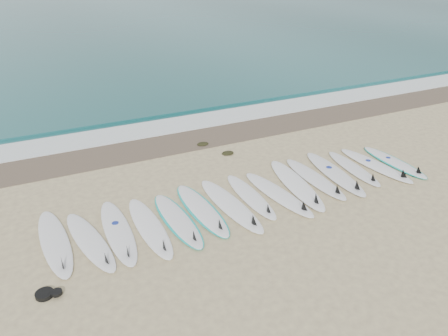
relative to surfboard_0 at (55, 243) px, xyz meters
name	(u,v)px	position (x,y,z in m)	size (l,w,h in m)	color
ground	(251,198)	(4.61, -0.05, -0.06)	(120.00, 120.00, 0.00)	tan
ocean	(66,22)	(4.61, 32.45, -0.04)	(120.00, 55.00, 0.03)	#1B585B
wet_sand_band	(190,139)	(4.61, 4.05, -0.05)	(120.00, 1.80, 0.01)	brown
foam_band	(175,125)	(4.61, 5.45, -0.04)	(120.00, 1.40, 0.04)	silver
wave_crest	(161,111)	(4.61, 6.95, -0.01)	(120.00, 1.00, 0.10)	#1B585B
surfboard_0	(55,243)	(0.00, 0.00, 0.00)	(0.68, 2.70, 0.34)	white
surfboard_1	(91,242)	(0.67, -0.27, 0.00)	(0.95, 2.59, 0.32)	white
surfboard_2	(119,232)	(1.28, -0.18, 0.00)	(0.63, 2.70, 0.34)	white
surfboard_3	(150,228)	(1.95, -0.32, 0.00)	(0.59, 2.64, 0.34)	white
surfboard_4	(178,220)	(2.60, -0.29, -0.01)	(0.70, 2.54, 0.32)	white
surfboard_5	(202,210)	(3.27, -0.12, -0.01)	(0.71, 2.64, 0.33)	white
surfboard_6	(232,206)	(3.96, -0.28, 0.00)	(0.76, 2.83, 0.36)	white
surfboard_7	(251,197)	(4.59, -0.10, -0.01)	(0.55, 2.43, 0.31)	white
surfboard_8	(279,195)	(5.27, -0.31, 0.00)	(0.84, 2.68, 0.34)	white
surfboard_9	(297,185)	(5.95, -0.10, 0.01)	(1.00, 2.97, 0.37)	white
surfboard_10	(316,179)	(6.58, -0.03, 0.00)	(0.57, 2.60, 0.33)	white
surfboard_11	(336,174)	(7.25, -0.03, 0.00)	(0.89, 2.85, 0.36)	white
surfboard_12	(354,169)	(7.93, 0.01, -0.01)	(0.72, 2.39, 0.30)	white
surfboard_13	(377,166)	(8.62, -0.12, 0.00)	(0.77, 2.63, 0.33)	white
surfboard_14	(395,162)	(9.26, -0.16, -0.01)	(0.58, 2.38, 0.30)	white
seaweed_near	(228,153)	(5.23, 2.51, -0.02)	(0.37, 0.29, 0.07)	black
seaweed_far	(203,144)	(4.82, 3.47, -0.02)	(0.37, 0.29, 0.07)	black
leash_coil	(47,294)	(-0.31, -1.49, -0.01)	(0.46, 0.36, 0.11)	black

